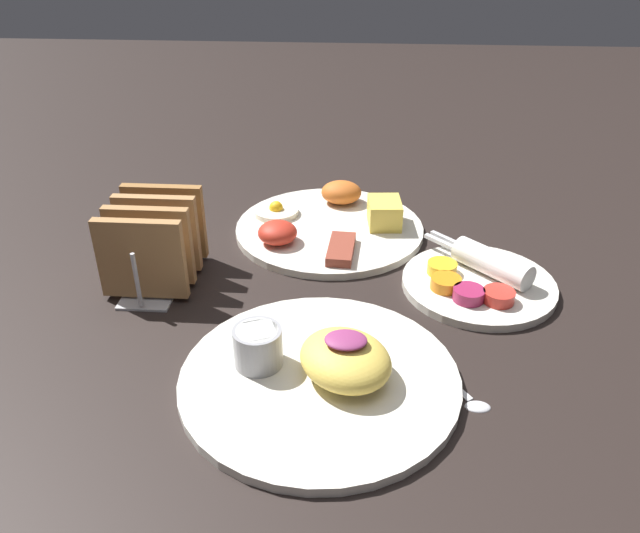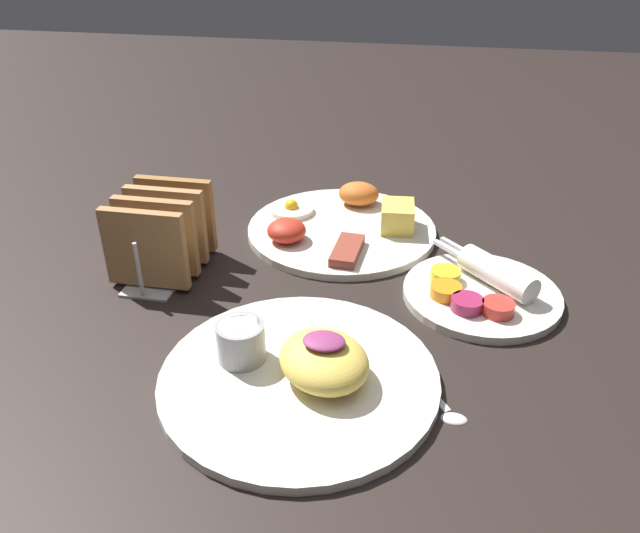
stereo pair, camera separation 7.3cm
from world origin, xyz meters
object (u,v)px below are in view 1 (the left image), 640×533
(plate_breakfast, at_px, (328,224))
(toast_rack, at_px, (154,243))
(plate_condiments, at_px, (479,280))
(plate_foreground, at_px, (321,370))

(plate_breakfast, bearing_deg, toast_rack, -144.85)
(plate_breakfast, height_order, toast_rack, toast_rack)
(plate_condiments, height_order, plate_foreground, plate_foreground)
(plate_condiments, relative_size, toast_rack, 1.25)
(plate_condiments, distance_m, plate_foreground, 0.25)
(plate_breakfast, distance_m, toast_rack, 0.25)
(plate_condiments, xyz_separation_m, toast_rack, (-0.39, -0.00, 0.04))
(plate_foreground, distance_m, toast_rack, 0.28)
(plate_condiments, bearing_deg, toast_rack, -179.41)
(plate_breakfast, bearing_deg, plate_foreground, -87.75)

